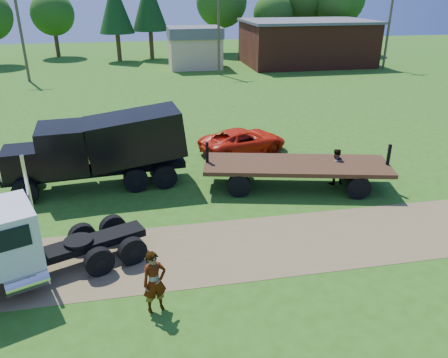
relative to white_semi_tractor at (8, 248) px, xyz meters
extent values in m
plane|color=#305913|center=(7.32, 0.77, -1.42)|extent=(140.00, 140.00, 0.00)
cube|color=brown|center=(7.32, 0.77, -1.42)|extent=(120.00, 4.20, 0.01)
cube|color=black|center=(0.97, 0.42, -0.70)|extent=(6.63, 3.35, 0.27)
cylinder|color=black|center=(2.68, 0.07, -0.93)|extent=(1.04, 0.67, 1.00)
cylinder|color=black|center=(2.68, 0.07, -0.93)|extent=(0.45, 0.44, 0.35)
cylinder|color=black|center=(1.95, 1.86, -0.93)|extent=(1.04, 0.67, 1.00)
cylinder|color=black|center=(1.95, 1.86, -0.93)|extent=(0.45, 0.44, 0.35)
cylinder|color=black|center=(3.77, 0.51, -0.93)|extent=(1.04, 0.67, 1.00)
cylinder|color=black|center=(3.77, 0.51, -0.93)|extent=(0.45, 0.44, 0.35)
cylinder|color=black|center=(3.04, 2.31, -0.93)|extent=(1.04, 0.67, 1.00)
cylinder|color=black|center=(3.04, 2.31, -0.93)|extent=(0.45, 0.44, 0.35)
cube|color=silver|center=(-0.08, -0.01, 0.43)|extent=(2.58, 2.73, 1.90)
cube|color=black|center=(0.33, -1.02, 0.84)|extent=(1.27, 0.54, 0.68)
cylinder|color=silver|center=(0.61, -0.85, -0.79)|extent=(1.38, 0.98, 0.54)
cylinder|color=silver|center=(0.70, 0.85, 0.66)|extent=(0.17, 0.17, 4.17)
cylinder|color=black|center=(1.98, 0.83, -0.49)|extent=(1.30, 1.30, 0.11)
cube|color=black|center=(2.16, 7.46, -0.58)|extent=(8.55, 1.88, 0.32)
cylinder|color=black|center=(-0.90, 6.04, -0.84)|extent=(1.20, 0.48, 1.17)
cylinder|color=black|center=(-0.90, 6.04, -0.84)|extent=(0.44, 0.43, 0.41)
cylinder|color=black|center=(-1.11, 8.26, -0.84)|extent=(1.20, 0.48, 1.17)
cylinder|color=black|center=(-1.11, 8.26, -0.84)|extent=(0.44, 0.43, 0.41)
cylinder|color=black|center=(3.96, 6.52, -0.84)|extent=(1.20, 0.48, 1.17)
cylinder|color=black|center=(3.96, 6.52, -0.84)|extent=(0.44, 0.43, 0.41)
cylinder|color=black|center=(3.74, 8.73, -0.84)|extent=(1.20, 0.48, 1.17)
cylinder|color=black|center=(3.74, 8.73, -0.84)|extent=(0.44, 0.43, 0.41)
cylinder|color=black|center=(5.33, 6.65, -0.84)|extent=(1.20, 0.48, 1.17)
cylinder|color=black|center=(5.33, 6.65, -0.84)|extent=(0.44, 0.43, 0.41)
cylinder|color=black|center=(5.12, 8.87, -0.84)|extent=(1.20, 0.48, 1.17)
cylinder|color=black|center=(5.12, 8.87, -0.84)|extent=(0.44, 0.43, 0.41)
cube|color=black|center=(-0.90, 7.16, 0.22)|extent=(2.08, 1.98, 1.27)
cube|color=silver|center=(-1.85, 7.07, 0.17)|extent=(0.24, 1.59, 1.06)
cube|color=black|center=(0.79, 7.33, 0.70)|extent=(2.36, 2.74, 2.12)
cube|color=black|center=(-0.25, 7.23, 1.17)|extent=(0.26, 2.12, 0.85)
cube|color=black|center=(4.06, 7.65, 0.96)|extent=(4.88, 2.99, 2.58)
imported|color=red|center=(10.18, 10.75, -0.71)|extent=(5.64, 3.87, 1.43)
cube|color=#3C2713|center=(11.56, 5.55, -0.27)|extent=(9.14, 4.57, 0.20)
cube|color=black|center=(11.56, 5.55, -0.55)|extent=(8.79, 3.08, 0.27)
cylinder|color=black|center=(8.63, 5.05, -0.88)|extent=(1.14, 0.57, 1.10)
cylinder|color=black|center=(9.15, 7.29, -0.88)|extent=(1.14, 0.57, 1.10)
cylinder|color=black|center=(13.96, 3.80, -0.88)|extent=(1.14, 0.57, 1.10)
cylinder|color=black|center=(14.49, 6.04, -0.88)|extent=(1.14, 0.57, 1.10)
cube|color=black|center=(7.40, 6.53, 0.27)|extent=(0.16, 0.16, 1.10)
cube|color=black|center=(15.72, 4.57, 0.27)|extent=(0.16, 0.16, 1.10)
imported|color=#999999|center=(4.45, -2.09, -0.42)|extent=(0.85, 0.68, 2.01)
imported|color=#999999|center=(13.57, 5.59, -0.52)|extent=(0.95, 0.77, 1.81)
cube|color=maroon|center=(25.32, 40.77, 1.08)|extent=(15.00, 10.00, 5.00)
cube|color=#58575C|center=(25.32, 40.77, 3.73)|extent=(15.40, 10.40, 0.30)
cube|color=tan|center=(11.32, 40.77, 0.38)|extent=(6.00, 5.00, 3.60)
cube|color=#58575C|center=(11.32, 40.77, 2.68)|extent=(6.20, 5.40, 1.20)
cylinder|color=#4C392B|center=(-6.68, 35.77, 3.08)|extent=(0.28, 0.28, 9.00)
cylinder|color=#4C392B|center=(13.32, 35.77, 3.08)|extent=(0.28, 0.28, 9.00)
cylinder|color=#4C392B|center=(33.32, 35.77, 3.08)|extent=(0.28, 0.28, 9.00)
cylinder|color=#332615|center=(-6.32, 53.56, 0.10)|extent=(0.56, 0.56, 3.05)
sphere|color=#214A12|center=(-6.32, 53.56, 4.23)|extent=(5.75, 5.75, 5.75)
cylinder|color=#332615|center=(6.52, 48.96, 0.43)|extent=(0.56, 0.56, 3.71)
cone|color=#10340F|center=(6.52, 48.96, 5.68)|extent=(4.67, 4.67, 6.90)
cylinder|color=#332615|center=(16.84, 52.73, 0.49)|extent=(0.56, 0.56, 3.82)
sphere|color=#214A12|center=(16.84, 52.73, 5.67)|extent=(7.20, 7.20, 7.20)
cylinder|color=#332615|center=(23.95, 50.83, 0.06)|extent=(0.56, 0.56, 2.97)
sphere|color=#214A12|center=(23.95, 50.83, 4.09)|extent=(5.60, 5.60, 5.60)
cylinder|color=#332615|center=(33.51, 50.44, 0.59)|extent=(0.56, 0.56, 4.03)
cylinder|color=#332615|center=(2.23, 47.88, 0.35)|extent=(0.56, 0.56, 3.55)
cone|color=#10340F|center=(2.23, 47.88, 5.37)|extent=(4.46, 4.46, 6.59)
cylinder|color=#332615|center=(28.83, 53.00, 0.67)|extent=(0.56, 0.56, 4.18)
camera|label=1|loc=(4.45, -12.79, 7.52)|focal=35.00mm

